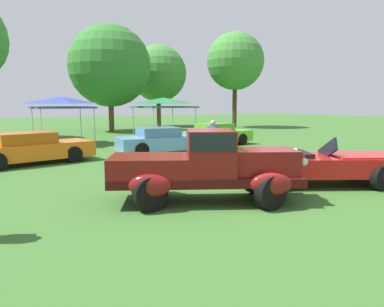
% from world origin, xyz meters
% --- Properties ---
extents(ground_plane, '(120.00, 120.00, 0.00)m').
position_xyz_m(ground_plane, '(0.00, 0.00, 0.00)').
color(ground_plane, '#386628').
extents(feature_pickup_truck, '(4.53, 3.42, 1.70)m').
position_xyz_m(feature_pickup_truck, '(-0.50, 0.29, 0.87)').
color(feature_pickup_truck, '#400B0B').
rests_on(feature_pickup_truck, ground_plane).
extents(neighbor_convertible, '(4.82, 3.79, 1.40)m').
position_xyz_m(neighbor_convertible, '(3.33, 0.01, 0.58)').
color(neighbor_convertible, red).
rests_on(neighbor_convertible, ground_plane).
extents(show_car_orange, '(4.79, 2.40, 1.22)m').
position_xyz_m(show_car_orange, '(-3.16, 8.31, 0.60)').
color(show_car_orange, orange).
rests_on(show_car_orange, ground_plane).
extents(show_car_skyblue, '(4.23, 2.18, 1.22)m').
position_xyz_m(show_car_skyblue, '(2.44, 8.17, 0.60)').
color(show_car_skyblue, '#669EDB').
rests_on(show_car_skyblue, ground_plane).
extents(show_car_lime, '(4.07, 1.82, 1.22)m').
position_xyz_m(show_car_lime, '(6.69, 9.61, 0.60)').
color(show_car_lime, '#60C62D').
rests_on(show_car_lime, ground_plane).
extents(spectator_between_cars, '(0.33, 0.45, 1.69)m').
position_xyz_m(spectator_between_cars, '(2.76, 4.54, 0.91)').
color(spectator_between_cars, '#283351').
rests_on(spectator_between_cars, ground_plane).
extents(canopy_tent_left_field, '(3.07, 3.07, 2.71)m').
position_xyz_m(canopy_tent_left_field, '(-0.50, 14.52, 2.42)').
color(canopy_tent_left_field, '#B7B7BC').
rests_on(canopy_tent_left_field, ground_plane).
extents(canopy_tent_center_field, '(3.36, 3.36, 2.71)m').
position_xyz_m(canopy_tent_center_field, '(5.86, 14.28, 2.42)').
color(canopy_tent_center_field, '#B7B7BC').
rests_on(canopy_tent_center_field, ground_plane).
extents(treeline_center, '(6.77, 6.77, 8.81)m').
position_xyz_m(treeline_center, '(5.32, 22.67, 5.42)').
color(treeline_center, brown).
rests_on(treeline_center, ground_plane).
extents(treeline_mid_right, '(5.69, 5.69, 8.21)m').
position_xyz_m(treeline_mid_right, '(11.73, 26.36, 5.35)').
color(treeline_mid_right, brown).
rests_on(treeline_mid_right, ground_plane).
extents(treeline_far_right, '(5.56, 5.56, 9.21)m').
position_xyz_m(treeline_far_right, '(17.45, 21.17, 6.40)').
color(treeline_far_right, '#47331E').
rests_on(treeline_far_right, ground_plane).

